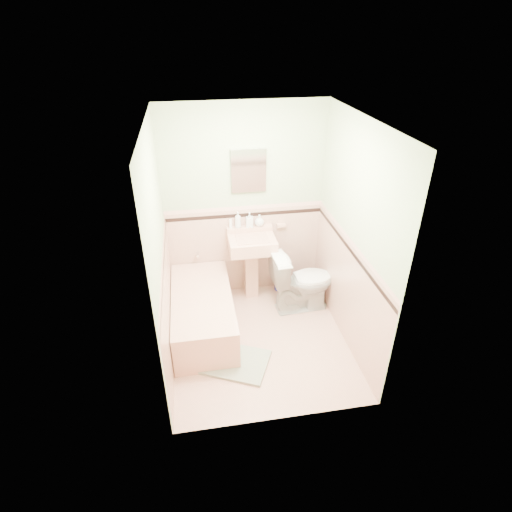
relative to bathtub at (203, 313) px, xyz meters
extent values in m
plane|color=#DFA992|center=(0.63, -0.33, -0.23)|extent=(2.20, 2.20, 0.00)
plane|color=white|center=(0.63, -0.33, 2.27)|extent=(2.20, 2.20, 0.00)
plane|color=#F3E5C6|center=(0.63, 0.77, 1.02)|extent=(2.50, 0.00, 2.50)
plane|color=#F3E5C6|center=(0.63, -1.43, 1.02)|extent=(2.50, 0.00, 2.50)
plane|color=#F3E5C6|center=(-0.37, -0.33, 1.02)|extent=(0.00, 2.50, 2.50)
plane|color=#F3E5C6|center=(1.63, -0.33, 1.02)|extent=(0.00, 2.50, 2.50)
plane|color=#E1AE97|center=(0.63, 0.76, 0.38)|extent=(2.00, 0.00, 2.00)
plane|color=#E1AE97|center=(0.63, -1.42, 0.38)|extent=(2.00, 0.00, 2.00)
plane|color=#E1AE97|center=(-0.36, -0.33, 0.38)|extent=(0.00, 2.20, 2.20)
plane|color=#E1AE97|center=(1.62, -0.33, 0.38)|extent=(0.00, 2.20, 2.20)
plane|color=black|center=(0.63, 0.75, 0.90)|extent=(2.00, 0.00, 2.00)
plane|color=black|center=(0.63, -1.41, 0.90)|extent=(2.00, 0.00, 2.00)
plane|color=black|center=(-0.35, -0.33, 0.89)|extent=(0.00, 2.20, 2.20)
plane|color=black|center=(1.61, -0.33, 0.89)|extent=(0.00, 2.20, 2.20)
plane|color=#DFAB9B|center=(0.63, 0.75, 0.99)|extent=(2.00, 0.00, 2.00)
plane|color=#DFAB9B|center=(0.63, -1.41, 0.99)|extent=(2.00, 0.00, 2.00)
plane|color=#DFAB9B|center=(-0.35, -0.33, 1.00)|extent=(0.00, 2.20, 2.20)
plane|color=#DFAB9B|center=(1.61, -0.33, 1.00)|extent=(0.00, 2.20, 2.20)
cube|color=#DA9F86|center=(0.00, 0.00, 0.00)|extent=(0.70, 1.50, 0.45)
cylinder|color=silver|center=(0.00, 0.72, 0.41)|extent=(0.04, 0.12, 0.04)
cylinder|color=silver|center=(0.68, 0.67, 0.72)|extent=(0.02, 0.02, 0.10)
cube|color=white|center=(0.68, 0.74, 1.47)|extent=(0.42, 0.04, 0.53)
cube|color=#DA9F86|center=(1.10, 0.73, 0.72)|extent=(0.11, 0.07, 0.04)
imported|color=#B2B2B2|center=(0.53, 0.71, 0.86)|extent=(0.09, 0.09, 0.21)
imported|color=#B2B2B2|center=(0.68, 0.71, 0.85)|extent=(0.10, 0.10, 0.19)
imported|color=#B2B2B2|center=(0.81, 0.71, 0.83)|extent=(0.14, 0.14, 0.15)
cylinder|color=white|center=(0.44, 0.71, 0.81)|extent=(0.04, 0.04, 0.12)
imported|color=white|center=(1.28, 0.21, 0.18)|extent=(0.82, 0.50, 0.80)
cube|color=gray|center=(0.26, -0.63, -0.21)|extent=(0.94, 0.81, 0.03)
cube|color=#BF1E59|center=(0.14, -0.65, -0.16)|extent=(0.16, 0.09, 0.06)
camera|label=1|loc=(-0.02, -3.90, 3.04)|focal=28.58mm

